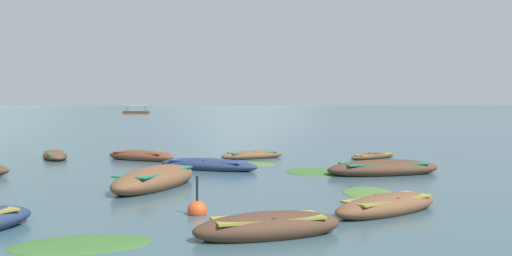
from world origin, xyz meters
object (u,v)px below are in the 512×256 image
object	(u,v)px
rowboat_6	(373,156)
mooring_buoy	(197,210)
rowboat_9	(155,179)
ferry_0	(136,112)
rowboat_7	(252,155)
rowboat_11	(208,165)
rowboat_12	(268,227)
rowboat_1	(387,205)
rowboat_3	(384,169)
rowboat_10	(141,156)
rowboat_4	(55,155)

from	to	relation	value
rowboat_6	mooring_buoy	xyz separation A→B (m)	(-6.98, -13.55, -0.00)
rowboat_9	ferry_0	world-z (taller)	ferry_0
rowboat_7	rowboat_11	xyz separation A→B (m)	(-1.73, -4.54, 0.03)
rowboat_6	rowboat_11	size ratio (longest dim) A/B	0.63
rowboat_12	ferry_0	world-z (taller)	ferry_0
rowboat_1	rowboat_6	bearing A→B (deg)	79.72
rowboat_1	rowboat_12	size ratio (longest dim) A/B	1.04
rowboat_7	ferry_0	world-z (taller)	ferry_0
rowboat_1	rowboat_3	distance (m)	7.46
rowboat_6	rowboat_10	world-z (taller)	rowboat_10
ferry_0	mooring_buoy	bearing A→B (deg)	-76.85
rowboat_6	rowboat_12	world-z (taller)	rowboat_12
rowboat_1	rowboat_9	distance (m)	7.54
rowboat_10	rowboat_7	bearing A→B (deg)	8.95
rowboat_12	rowboat_9	bearing A→B (deg)	118.30
rowboat_6	rowboat_9	distance (m)	12.78
rowboat_12	rowboat_3	bearing A→B (deg)	65.21
rowboat_4	rowboat_10	distance (m)	4.38
ferry_0	mooring_buoy	xyz separation A→B (m)	(32.81, -140.45, -0.34)
rowboat_10	rowboat_11	distance (m)	5.10
rowboat_9	rowboat_10	xyz separation A→B (m)	(-2.28, 8.46, -0.08)
rowboat_4	rowboat_1	bearing A→B (deg)	-45.64
rowboat_10	rowboat_11	world-z (taller)	rowboat_10
rowboat_11	ferry_0	world-z (taller)	ferry_0
rowboat_4	rowboat_9	xyz separation A→B (m)	(6.60, -9.23, 0.11)
rowboat_1	rowboat_12	world-z (taller)	rowboat_12
rowboat_11	rowboat_4	bearing A→B (deg)	150.18
rowboat_10	ferry_0	world-z (taller)	ferry_0
ferry_0	rowboat_4	bearing A→B (deg)	-79.11
rowboat_1	rowboat_4	world-z (taller)	rowboat_1
rowboat_1	rowboat_12	xyz separation A→B (m)	(-2.91, -2.39, 0.01)
rowboat_11	mooring_buoy	size ratio (longest dim) A/B	4.19
rowboat_4	ferry_0	distance (m)	129.28
rowboat_3	mooring_buoy	bearing A→B (deg)	-129.09
rowboat_10	mooring_buoy	distance (m)	13.37
rowboat_1	rowboat_10	distance (m)	15.19
rowboat_7	rowboat_4	bearing A→B (deg)	-179.65
rowboat_1	rowboat_12	bearing A→B (deg)	-140.61
rowboat_6	rowboat_11	distance (m)	8.82
rowboat_7	rowboat_9	bearing A→B (deg)	-107.63
rowboat_6	rowboat_12	bearing A→B (deg)	-108.73
rowboat_11	rowboat_12	size ratio (longest dim) A/B	1.38
rowboat_9	ferry_0	xyz separation A→B (m)	(-31.01, 136.18, 0.19)
rowboat_4	rowboat_11	bearing A→B (deg)	-29.82
rowboat_9	rowboat_1	bearing A→B (deg)	-32.34
rowboat_1	mooring_buoy	world-z (taller)	mooring_buoy
rowboat_3	rowboat_4	distance (m)	15.70
rowboat_3	mooring_buoy	distance (m)	9.71
rowboat_3	rowboat_11	distance (m)	6.87
rowboat_6	rowboat_3	bearing A→B (deg)	-98.05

